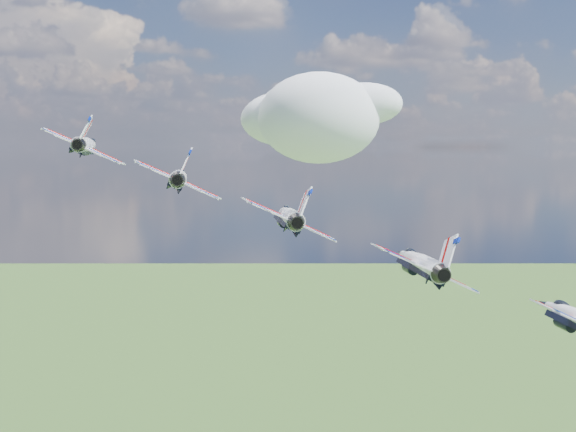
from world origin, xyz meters
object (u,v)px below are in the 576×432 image
object	(u,v)px
jet_1	(179,177)
jet_2	(288,216)
jet_3	(419,262)
jet_0	(87,145)

from	to	relation	value
jet_1	jet_2	bearing A→B (deg)	-37.29
jet_1	jet_2	distance (m)	13.35
jet_1	jet_3	world-z (taller)	jet_1
jet_0	jet_1	bearing A→B (deg)	-37.29
jet_1	jet_3	bearing A→B (deg)	-37.29
jet_1	jet_2	world-z (taller)	jet_1
jet_1	jet_0	bearing A→B (deg)	142.71
jet_3	jet_1	bearing A→B (deg)	142.71
jet_0	jet_1	world-z (taller)	jet_0
jet_0	jet_3	bearing A→B (deg)	-37.29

